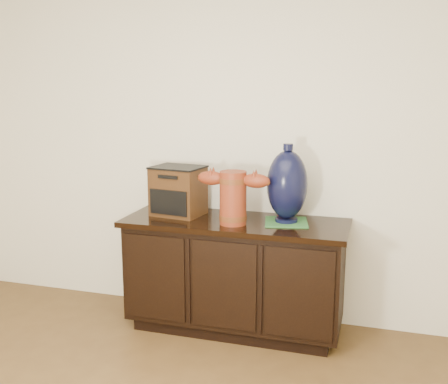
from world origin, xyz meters
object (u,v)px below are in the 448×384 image
(tv_radio, at_px, (178,191))
(terracotta_vessel, at_px, (233,195))
(sideboard, at_px, (235,274))
(lamp_base, at_px, (287,185))
(spray_can, at_px, (282,202))

(tv_radio, bearing_deg, terracotta_vessel, -8.60)
(sideboard, bearing_deg, terracotta_vessel, -83.18)
(lamp_base, bearing_deg, tv_radio, 179.98)
(lamp_base, distance_m, spray_can, 0.23)
(spray_can, bearing_deg, terracotta_vessel, -131.63)
(terracotta_vessel, xyz_separation_m, tv_radio, (-0.42, 0.13, -0.03))
(terracotta_vessel, bearing_deg, spray_can, 51.40)
(sideboard, distance_m, spray_can, 0.57)
(terracotta_vessel, relative_size, tv_radio, 1.30)
(sideboard, relative_size, lamp_base, 2.93)
(tv_radio, bearing_deg, sideboard, 3.19)
(sideboard, xyz_separation_m, spray_can, (0.27, 0.20, 0.47))
(sideboard, distance_m, lamp_base, 0.70)
(sideboard, distance_m, terracotta_vessel, 0.57)
(terracotta_vessel, bearing_deg, lamp_base, 25.38)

